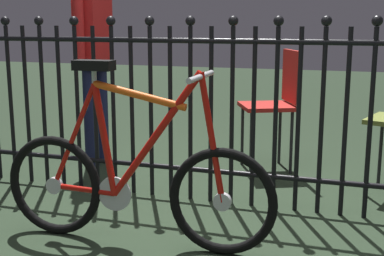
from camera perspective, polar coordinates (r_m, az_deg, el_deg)
ground_plane at (r=2.81m, az=2.67°, el=-11.97°), size 20.00×20.00×0.00m
iron_fence at (r=3.19m, az=4.88°, el=2.24°), size 3.93×0.07×1.20m
bicycle at (r=2.68m, az=-6.32°, el=-5.85°), size 1.45×0.40×0.93m
chair_red at (r=4.02m, az=9.24°, el=3.34°), size 0.51×0.50×0.91m
person_visitor at (r=4.15m, az=-10.59°, el=8.28°), size 0.21×0.48×1.53m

